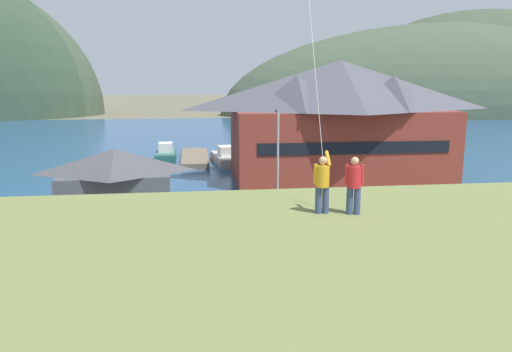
% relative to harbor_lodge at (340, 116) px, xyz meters
% --- Properties ---
extents(ground_plane, '(600.00, 600.00, 0.00)m').
position_rel_harbor_lodge_xyz_m(ground_plane, '(-10.37, -22.70, -6.22)').
color(ground_plane, '#66604C').
extents(parking_lot_pad, '(40.00, 20.00, 0.10)m').
position_rel_harbor_lodge_xyz_m(parking_lot_pad, '(-10.37, -17.70, -6.17)').
color(parking_lot_pad, slate).
rests_on(parking_lot_pad, ground).
extents(bay_water, '(360.00, 84.00, 0.03)m').
position_rel_harbor_lodge_xyz_m(bay_water, '(-10.37, 37.30, -6.21)').
color(bay_water, navy).
rests_on(bay_water, ground).
extents(far_hill_center_saddle, '(144.70, 49.75, 51.79)m').
position_rel_harbor_lodge_xyz_m(far_hill_center_saddle, '(65.60, 88.94, -6.22)').
color(far_hill_center_saddle, '#42513D').
rests_on(far_hill_center_saddle, ground).
extents(far_hill_far_shoulder, '(99.84, 64.57, 61.36)m').
position_rel_harbor_lodge_xyz_m(far_hill_far_shoulder, '(76.26, 98.71, -6.22)').
color(far_hill_far_shoulder, '#3D4C38').
rests_on(far_hill_far_shoulder, ground).
extents(harbor_lodge, '(22.03, 11.73, 11.62)m').
position_rel_harbor_lodge_xyz_m(harbor_lodge, '(0.00, 0.00, 0.00)').
color(harbor_lodge, brown).
rests_on(harbor_lodge, ground).
extents(storage_shed_near_lot, '(7.81, 5.27, 5.36)m').
position_rel_harbor_lodge_xyz_m(storage_shed_near_lot, '(-19.45, -14.34, -3.45)').
color(storage_shed_near_lot, '#474C56').
rests_on(storage_shed_near_lot, ground).
extents(wharf_dock, '(3.20, 13.12, 0.70)m').
position_rel_harbor_lodge_xyz_m(wharf_dock, '(-14.20, 12.96, -5.87)').
color(wharf_dock, '#70604C').
rests_on(wharf_dock, ground).
extents(moored_boat_wharfside, '(2.51, 7.50, 2.16)m').
position_rel_harbor_lodge_xyz_m(moored_boat_wharfside, '(-17.74, 14.28, -5.50)').
color(moored_boat_wharfside, '#23564C').
rests_on(moored_boat_wharfside, ground).
extents(moored_boat_outer_mooring, '(3.35, 8.07, 2.16)m').
position_rel_harbor_lodge_xyz_m(moored_boat_outer_mooring, '(-10.58, 10.18, -5.50)').
color(moored_boat_outer_mooring, '#A8A399').
rests_on(moored_boat_outer_mooring, ground).
extents(parked_car_corner_spot, '(4.35, 2.36, 1.82)m').
position_rel_harbor_lodge_xyz_m(parked_car_corner_spot, '(-5.75, -15.10, -5.16)').
color(parked_car_corner_spot, black).
rests_on(parked_car_corner_spot, parking_lot_pad).
extents(parked_car_mid_row_near, '(4.33, 2.32, 1.82)m').
position_rel_harbor_lodge_xyz_m(parked_car_mid_row_near, '(1.74, -16.83, -5.16)').
color(parked_car_mid_row_near, silver).
rests_on(parked_car_mid_row_near, parking_lot_pad).
extents(parked_car_mid_row_center, '(4.26, 2.18, 1.82)m').
position_rel_harbor_lodge_xyz_m(parked_car_mid_row_center, '(-22.38, -23.02, -5.16)').
color(parked_car_mid_row_center, '#B28923').
rests_on(parked_car_mid_row_center, parking_lot_pad).
extents(parked_car_front_row_red, '(4.32, 2.30, 1.82)m').
position_rel_harbor_lodge_xyz_m(parked_car_front_row_red, '(-12.26, -15.79, -5.16)').
color(parked_car_front_row_red, '#236633').
rests_on(parked_car_front_row_red, parking_lot_pad).
extents(parked_car_front_row_silver, '(4.35, 2.36, 1.82)m').
position_rel_harbor_lodge_xyz_m(parked_car_front_row_silver, '(-26.47, -15.19, -5.16)').
color(parked_car_front_row_silver, red).
rests_on(parked_car_front_row_silver, parking_lot_pad).
extents(parked_car_lone_by_shed, '(4.21, 2.07, 1.82)m').
position_rel_harbor_lodge_xyz_m(parked_car_lone_by_shed, '(-8.12, -22.11, -5.16)').
color(parked_car_lone_by_shed, black).
rests_on(parked_car_lone_by_shed, parking_lot_pad).
extents(parking_light_pole, '(0.24, 0.78, 7.56)m').
position_rel_harbor_lodge_xyz_m(parking_light_pole, '(-8.26, -12.15, -1.79)').
color(parking_light_pole, '#ADADB2').
rests_on(parking_light_pole, parking_lot_pad).
extents(person_kite_flyer, '(0.54, 0.65, 1.86)m').
position_rel_harbor_lodge_xyz_m(person_kite_flyer, '(-10.51, -32.79, 0.55)').
color(person_kite_flyer, '#384770').
rests_on(person_kite_flyer, grassy_hill_foreground).
extents(person_companion, '(0.54, 0.40, 1.74)m').
position_rel_harbor_lodge_xyz_m(person_companion, '(-9.61, -33.01, 0.53)').
color(person_companion, '#384770').
rests_on(person_companion, grassy_hill_foreground).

